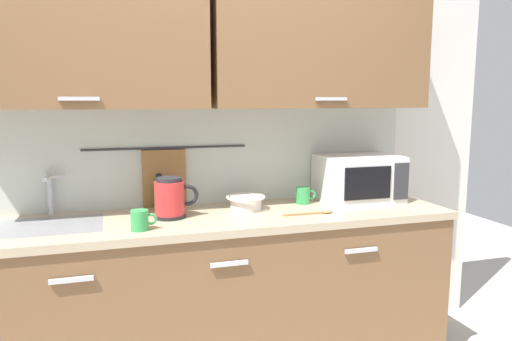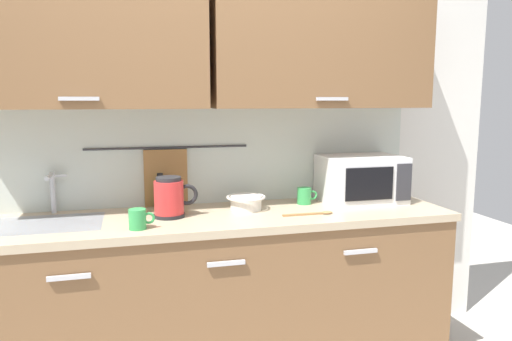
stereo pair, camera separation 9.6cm
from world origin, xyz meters
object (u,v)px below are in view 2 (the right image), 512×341
at_px(electric_kettle, 170,198).
at_px(wooden_spoon, 314,213).
at_px(mixing_bowl, 246,202).
at_px(mug_by_kettle, 305,196).
at_px(mug_near_sink, 138,219).
at_px(microwave, 361,179).
at_px(dish_soap_bottle, 160,193).

relative_size(electric_kettle, wooden_spoon, 0.82).
distance_m(mixing_bowl, mug_by_kettle, 0.36).
bearing_deg(mug_near_sink, microwave, 13.12).
bearing_deg(mixing_bowl, microwave, 3.16).
height_order(electric_kettle, mug_by_kettle, electric_kettle).
height_order(microwave, wooden_spoon, microwave).
relative_size(microwave, wooden_spoon, 1.67).
xyz_separation_m(mug_by_kettle, wooden_spoon, (-0.04, -0.26, -0.04)).
height_order(microwave, dish_soap_bottle, microwave).
distance_m(microwave, dish_soap_bottle, 1.16).
bearing_deg(wooden_spoon, mixing_bowl, 147.26).
xyz_separation_m(mixing_bowl, wooden_spoon, (0.32, -0.20, -0.04)).
bearing_deg(dish_soap_bottle, microwave, -5.67).
bearing_deg(microwave, dish_soap_bottle, 174.33).
distance_m(electric_kettle, dish_soap_bottle, 0.22).
distance_m(mug_near_sink, wooden_spoon, 0.90).
relative_size(mug_near_sink, mug_by_kettle, 1.00).
bearing_deg(electric_kettle, mug_by_kettle, 8.38).
distance_m(electric_kettle, mug_by_kettle, 0.78).
bearing_deg(microwave, wooden_spoon, -148.03).
height_order(mug_near_sink, mixing_bowl, mug_near_sink).
bearing_deg(mixing_bowl, dish_soap_bottle, 161.13).
bearing_deg(mug_by_kettle, dish_soap_bottle, 172.86).
height_order(mug_near_sink, wooden_spoon, mug_near_sink).
xyz_separation_m(dish_soap_bottle, mug_near_sink, (-0.13, -0.41, -0.04)).
distance_m(dish_soap_bottle, mixing_bowl, 0.48).
bearing_deg(dish_soap_bottle, electric_kettle, -80.84).
relative_size(dish_soap_bottle, mug_near_sink, 1.63).
bearing_deg(microwave, mug_by_kettle, 177.80).
height_order(microwave, mug_near_sink, microwave).
xyz_separation_m(microwave, wooden_spoon, (-0.39, -0.24, -0.13)).
distance_m(dish_soap_bottle, mug_near_sink, 0.43).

